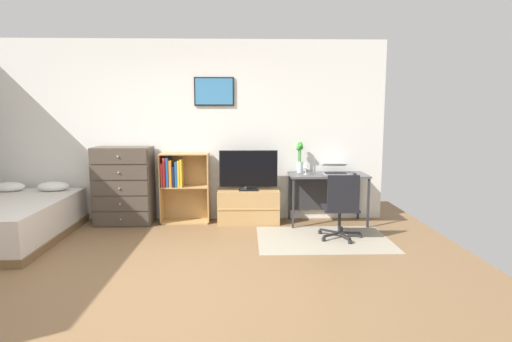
# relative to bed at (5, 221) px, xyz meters

# --- Properties ---
(ground_plane) EXTENTS (7.20, 7.20, 0.00)m
(ground_plane) POSITION_rel_bed_xyz_m (2.12, -1.36, -0.26)
(ground_plane) COLOR brown
(wall_back_with_posters) EXTENTS (6.12, 0.09, 2.70)m
(wall_back_with_posters) POSITION_rel_bed_xyz_m (2.12, 1.07, 1.09)
(wall_back_with_posters) COLOR silver
(wall_back_with_posters) RESTS_ON ground_plane
(area_rug) EXTENTS (1.70, 1.20, 0.01)m
(area_rug) POSITION_rel_bed_xyz_m (4.08, -0.05, -0.26)
(area_rug) COLOR #9E937F
(area_rug) RESTS_ON ground_plane
(bed) EXTENTS (1.47, 2.06, 0.64)m
(bed) POSITION_rel_bed_xyz_m (0.00, 0.00, 0.00)
(bed) COLOR brown
(bed) RESTS_ON ground_plane
(dresser) EXTENTS (0.83, 0.46, 1.14)m
(dresser) POSITION_rel_bed_xyz_m (1.29, 0.80, 0.31)
(dresser) COLOR #4C4238
(dresser) RESTS_ON ground_plane
(bookshelf) EXTENTS (0.72, 0.30, 1.04)m
(bookshelf) POSITION_rel_bed_xyz_m (2.10, 0.87, 0.35)
(bookshelf) COLOR tan
(bookshelf) RESTS_ON ground_plane
(tv_stand) EXTENTS (0.91, 0.41, 0.49)m
(tv_stand) POSITION_rel_bed_xyz_m (3.12, 0.81, -0.01)
(tv_stand) COLOR tan
(tv_stand) RESTS_ON ground_plane
(television) EXTENTS (0.85, 0.16, 0.59)m
(television) POSITION_rel_bed_xyz_m (3.12, 0.79, 0.53)
(television) COLOR black
(television) RESTS_ON tv_stand
(desk) EXTENTS (1.13, 0.56, 0.74)m
(desk) POSITION_rel_bed_xyz_m (4.28, 0.81, 0.34)
(desk) COLOR #4C4C4F
(desk) RESTS_ON ground_plane
(office_chair) EXTENTS (0.56, 0.58, 0.86)m
(office_chair) POSITION_rel_bed_xyz_m (4.29, -0.08, 0.20)
(office_chair) COLOR #232326
(office_chair) RESTS_ON ground_plane
(laptop) EXTENTS (0.37, 0.40, 0.16)m
(laptop) POSITION_rel_bed_xyz_m (4.40, 0.79, 0.54)
(laptop) COLOR #B7B7BC
(laptop) RESTS_ON desk
(computer_mouse) EXTENTS (0.06, 0.10, 0.03)m
(computer_mouse) POSITION_rel_bed_xyz_m (4.65, 0.65, 0.50)
(computer_mouse) COLOR #262628
(computer_mouse) RESTS_ON desk
(bamboo_vase) EXTENTS (0.10, 0.10, 0.46)m
(bamboo_vase) POSITION_rel_bed_xyz_m (3.89, 0.92, 0.72)
(bamboo_vase) COLOR silver
(bamboo_vase) RESTS_ON desk
(wine_glass) EXTENTS (0.07, 0.07, 0.18)m
(wine_glass) POSITION_rel_bed_xyz_m (3.95, 0.69, 0.61)
(wine_glass) COLOR silver
(wine_glass) RESTS_ON desk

